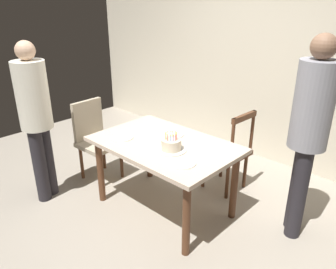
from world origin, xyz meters
TOP-DOWN VIEW (x-y plane):
  - ground at (0.00, 0.00)m, footprint 6.40×6.40m
  - back_wall at (0.00, 1.85)m, footprint 6.40×0.10m
  - dining_table at (0.00, 0.00)m, footprint 1.40×0.92m
  - birthday_cake at (0.17, -0.09)m, footprint 0.28×0.28m
  - plate_near_celebrant at (-0.39, -0.21)m, footprint 0.22×0.22m
  - plate_far_side at (-0.07, 0.21)m, footprint 0.22×0.22m
  - plate_near_guest at (0.42, -0.21)m, footprint 0.22×0.22m
  - fork_near_celebrant at (-0.55, -0.19)m, footprint 0.18×0.05m
  - fork_far_side at (-0.23, 0.19)m, footprint 0.18×0.02m
  - fork_near_guest at (0.26, -0.19)m, footprint 0.18×0.05m
  - chair_spindle_back at (0.24, 0.78)m, footprint 0.46×0.46m
  - chair_upholstered at (-1.09, -0.07)m, footprint 0.46×0.46m
  - person_celebrant at (-1.11, -0.73)m, footprint 0.32×0.32m
  - person_guest at (1.13, 0.58)m, footprint 0.32×0.32m

SIDE VIEW (x-z plane):
  - ground at x=0.00m, z-range 0.00..0.00m
  - chair_spindle_back at x=0.24m, z-range -0.02..0.93m
  - chair_upholstered at x=-1.09m, z-range 0.06..1.01m
  - dining_table at x=0.00m, z-range 0.28..1.03m
  - fork_near_celebrant at x=-0.55m, z-range 0.76..0.76m
  - fork_far_side at x=-0.23m, z-range 0.76..0.76m
  - fork_near_guest at x=0.26m, z-range 0.76..0.76m
  - plate_near_celebrant at x=-0.39m, z-range 0.76..0.77m
  - plate_far_side at x=-0.07m, z-range 0.76..0.77m
  - plate_near_guest at x=0.42m, z-range 0.76..0.77m
  - birthday_cake at x=0.17m, z-range 0.72..0.90m
  - person_celebrant at x=-1.11m, z-range 0.12..1.82m
  - person_guest at x=1.13m, z-range 0.14..1.96m
  - back_wall at x=0.00m, z-range 0.00..2.60m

